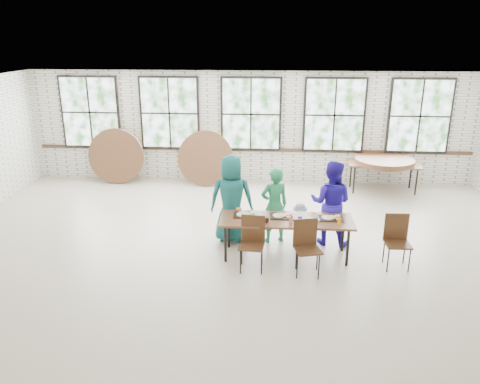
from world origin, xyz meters
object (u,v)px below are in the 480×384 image
object	(u,v)px
storage_table	(384,166)
chair_near_left	(252,238)
chair_near_right	(306,242)
dining_table	(286,222)

from	to	relation	value
storage_table	chair_near_left	bearing A→B (deg)	-120.14
chair_near_right	storage_table	size ratio (longest dim) A/B	0.51
storage_table	chair_near_right	bearing A→B (deg)	-110.97
chair_near_left	chair_near_right	distance (m)	0.93
chair_near_left	chair_near_right	size ratio (longest dim) A/B	1.00
dining_table	storage_table	bearing A→B (deg)	56.76
chair_near_left	chair_near_right	xyz separation A→B (m)	(0.93, -0.10, 0.00)
dining_table	chair_near_right	world-z (taller)	chair_near_right
chair_near_right	storage_table	xyz separation A→B (m)	(2.26, 4.56, 0.13)
dining_table	chair_near_left	distance (m)	0.77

